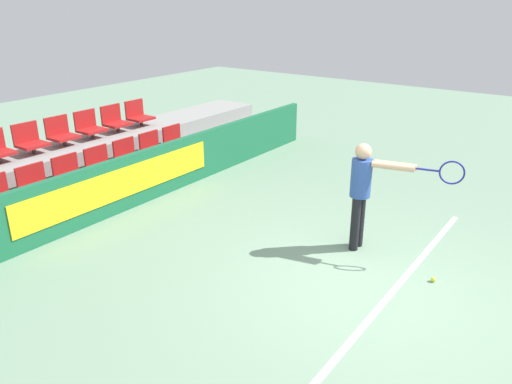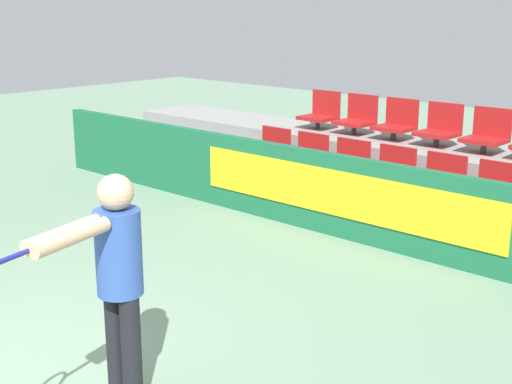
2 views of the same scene
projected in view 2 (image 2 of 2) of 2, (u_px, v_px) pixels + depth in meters
barrier_wall at (353, 199)px, 7.87m from camera, size 10.70×0.14×0.94m
bleacher_tier_front at (384, 211)px, 8.38m from camera, size 10.30×1.10×0.40m
bleacher_tier_middle at (432, 178)px, 9.11m from camera, size 10.30×1.10×0.80m
stadium_chair_0 at (271, 151)px, 9.61m from camera, size 0.48×0.43×0.54m
stadium_chair_1 at (307, 157)px, 9.19m from camera, size 0.48×0.43×0.54m
stadium_chair_2 at (348, 165)px, 8.78m from camera, size 0.48×0.43×0.54m
stadium_chair_3 at (392, 173)px, 8.36m from camera, size 0.48×0.43×0.54m
stadium_chair_4 at (440, 182)px, 7.95m from camera, size 0.48×0.43×0.54m
stadium_chair_5 at (495, 192)px, 7.53m from camera, size 0.48×0.43×0.54m
stadium_chair_7 at (321, 112)px, 10.29m from camera, size 0.48×0.43×0.54m
stadium_chair_8 at (357, 117)px, 9.87m from camera, size 0.48×0.43×0.54m
stadium_chair_9 at (397, 122)px, 9.46m from camera, size 0.48×0.43×0.54m
stadium_chair_10 at (440, 127)px, 9.04m from camera, size 0.48×0.43×0.54m
stadium_chair_11 at (487, 134)px, 8.63m from camera, size 0.48×0.43×0.54m
tennis_player at (112, 274)px, 4.37m from camera, size 0.47×1.43×1.58m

